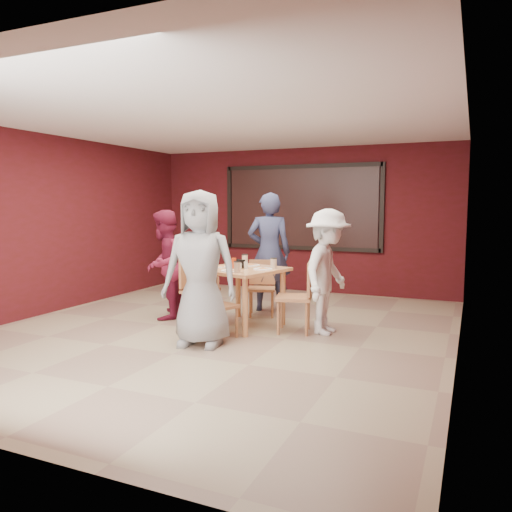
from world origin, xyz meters
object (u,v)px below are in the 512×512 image
at_px(diner_back, 269,252).
at_px(chair_back, 262,284).
at_px(dining_table, 241,276).
at_px(diner_front, 200,268).
at_px(chair_right, 300,293).
at_px(chair_front, 214,302).
at_px(chair_left, 195,286).
at_px(diner_right, 328,272).
at_px(diner_left, 164,265).

bearing_deg(diner_back, chair_back, 73.36).
height_order(dining_table, chair_back, dining_table).
distance_m(dining_table, diner_front, 1.07).
bearing_deg(dining_table, chair_right, -0.06).
bearing_deg(chair_right, chair_front, -140.22).
bearing_deg(chair_left, diner_right, 4.06).
relative_size(dining_table, chair_front, 1.53).
bearing_deg(chair_left, chair_back, 49.61).
relative_size(chair_right, diner_front, 0.50).
height_order(chair_right, diner_back, diner_back).
distance_m(chair_right, diner_front, 1.45).
bearing_deg(diner_left, chair_back, 105.97).
height_order(chair_front, chair_back, chair_back).
height_order(chair_left, diner_back, diner_back).
height_order(diner_back, diner_left, diner_back).
distance_m(chair_left, diner_right, 1.97).
bearing_deg(diner_front, chair_right, 37.92).
bearing_deg(diner_left, dining_table, 73.91).
height_order(chair_back, chair_left, chair_left).
xyz_separation_m(diner_front, diner_back, (0.02, 2.16, 0.00)).
bearing_deg(diner_right, chair_right, 110.15).
relative_size(chair_front, diner_left, 0.51).
bearing_deg(chair_left, diner_front, -56.27).
xyz_separation_m(chair_back, diner_front, (-0.03, -1.84, 0.46)).
bearing_deg(chair_left, chair_right, 1.42).
height_order(chair_back, diner_left, diner_left).
relative_size(chair_right, diner_right, 0.57).
xyz_separation_m(diner_back, diner_right, (1.25, -1.02, -0.12)).
bearing_deg(diner_front, diner_left, 128.84).
xyz_separation_m(chair_front, diner_left, (-1.24, 0.72, 0.34)).
distance_m(chair_left, diner_back, 1.41).
distance_m(chair_front, diner_left, 1.47).
bearing_deg(diner_back, chair_front, 71.46).
xyz_separation_m(chair_left, diner_front, (0.67, -1.01, 0.41)).
bearing_deg(chair_front, diner_back, 90.17).
xyz_separation_m(dining_table, chair_front, (-0.03, -0.74, -0.25)).
relative_size(chair_back, diner_back, 0.45).
xyz_separation_m(chair_left, diner_back, (0.69, 1.15, 0.41)).
height_order(chair_front, diner_front, diner_front).
distance_m(diner_back, diner_left, 1.68).
bearing_deg(diner_front, chair_front, 74.60).
xyz_separation_m(dining_table, diner_left, (-1.26, -0.02, 0.10)).
height_order(chair_right, diner_front, diner_front).
height_order(chair_front, chair_right, chair_right).
relative_size(chair_front, chair_right, 0.88).
relative_size(chair_left, chair_right, 0.99).
xyz_separation_m(dining_table, diner_right, (1.22, 0.10, 0.11)).
relative_size(chair_left, diner_left, 0.58).
bearing_deg(chair_left, diner_left, 178.15).
xyz_separation_m(chair_front, diner_front, (-0.02, -0.31, 0.47)).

